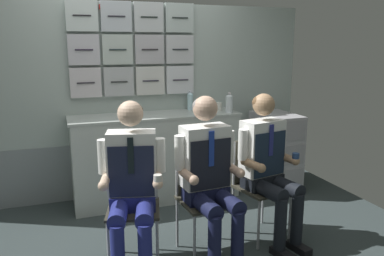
{
  "coord_description": "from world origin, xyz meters",
  "views": [
    {
      "loc": [
        -0.79,
        -2.92,
        1.7
      ],
      "look_at": [
        0.3,
        0.15,
        1.0
      ],
      "focal_mm": 36.03,
      "sensor_mm": 36.0,
      "label": 1
    }
  ],
  "objects_px": {
    "folding_chair_center": "(201,188)",
    "service_trolley": "(275,149)",
    "crew_member_left": "(132,179)",
    "folding_chair_right": "(255,176)",
    "crew_member_right": "(268,161)",
    "coffee_cup_spare": "(134,115)",
    "water_bottle_tall": "(229,103)",
    "folding_chair_left": "(134,195)",
    "crew_member_center": "(209,171)"
  },
  "relations": [
    {
      "from": "folding_chair_center",
      "to": "service_trolley",
      "type": "bearing_deg",
      "value": 37.36
    },
    {
      "from": "service_trolley",
      "to": "crew_member_left",
      "type": "distance_m",
      "value": 2.27
    },
    {
      "from": "folding_chair_center",
      "to": "folding_chair_right",
      "type": "relative_size",
      "value": 1.0
    },
    {
      "from": "crew_member_right",
      "to": "coffee_cup_spare",
      "type": "bearing_deg",
      "value": 129.93
    },
    {
      "from": "service_trolley",
      "to": "crew_member_left",
      "type": "height_order",
      "value": "crew_member_left"
    },
    {
      "from": "service_trolley",
      "to": "crew_member_left",
      "type": "xyz_separation_m",
      "value": [
        -1.94,
        -1.15,
        0.24
      ]
    },
    {
      "from": "service_trolley",
      "to": "crew_member_right",
      "type": "height_order",
      "value": "crew_member_right"
    },
    {
      "from": "crew_member_left",
      "to": "coffee_cup_spare",
      "type": "height_order",
      "value": "crew_member_left"
    },
    {
      "from": "crew_member_left",
      "to": "water_bottle_tall",
      "type": "xyz_separation_m",
      "value": [
        1.32,
        1.15,
        0.34
      ]
    },
    {
      "from": "crew_member_left",
      "to": "folding_chair_left",
      "type": "bearing_deg",
      "value": 75.94
    },
    {
      "from": "folding_chair_right",
      "to": "crew_member_right",
      "type": "relative_size",
      "value": 0.67
    },
    {
      "from": "folding_chair_left",
      "to": "folding_chair_right",
      "type": "distance_m",
      "value": 1.13
    },
    {
      "from": "folding_chair_center",
      "to": "crew_member_right",
      "type": "distance_m",
      "value": 0.63
    },
    {
      "from": "crew_member_left",
      "to": "folding_chair_center",
      "type": "distance_m",
      "value": 0.63
    },
    {
      "from": "folding_chair_center",
      "to": "water_bottle_tall",
      "type": "bearing_deg",
      "value": 54.7
    },
    {
      "from": "folding_chair_left",
      "to": "coffee_cup_spare",
      "type": "height_order",
      "value": "coffee_cup_spare"
    },
    {
      "from": "crew_member_right",
      "to": "water_bottle_tall",
      "type": "distance_m",
      "value": 1.14
    },
    {
      "from": "crew_member_left",
      "to": "service_trolley",
      "type": "bearing_deg",
      "value": 30.53
    },
    {
      "from": "crew_member_left",
      "to": "water_bottle_tall",
      "type": "height_order",
      "value": "crew_member_left"
    },
    {
      "from": "folding_chair_left",
      "to": "crew_member_right",
      "type": "relative_size",
      "value": 0.67
    },
    {
      "from": "coffee_cup_spare",
      "to": "folding_chair_center",
      "type": "bearing_deg",
      "value": -72.73
    },
    {
      "from": "service_trolley",
      "to": "coffee_cup_spare",
      "type": "xyz_separation_m",
      "value": [
        -1.68,
        0.03,
        0.51
      ]
    },
    {
      "from": "folding_chair_center",
      "to": "crew_member_center",
      "type": "distance_m",
      "value": 0.25
    },
    {
      "from": "service_trolley",
      "to": "folding_chair_right",
      "type": "distance_m",
      "value": 1.21
    },
    {
      "from": "crew_member_center",
      "to": "water_bottle_tall",
      "type": "xyz_separation_m",
      "value": [
        0.72,
        1.19,
        0.33
      ]
    },
    {
      "from": "service_trolley",
      "to": "folding_chair_left",
      "type": "relative_size",
      "value": 1.05
    },
    {
      "from": "crew_member_left",
      "to": "crew_member_right",
      "type": "xyz_separation_m",
      "value": [
        1.19,
        0.06,
        -0.0
      ]
    },
    {
      "from": "folding_chair_right",
      "to": "coffee_cup_spare",
      "type": "relative_size",
      "value": 13.23
    },
    {
      "from": "service_trolley",
      "to": "crew_member_right",
      "type": "bearing_deg",
      "value": -124.71
    },
    {
      "from": "crew_member_left",
      "to": "folding_chair_right",
      "type": "bearing_deg",
      "value": 10.81
    },
    {
      "from": "folding_chair_center",
      "to": "water_bottle_tall",
      "type": "relative_size",
      "value": 3.87
    },
    {
      "from": "crew_member_center",
      "to": "folding_chair_right",
      "type": "xyz_separation_m",
      "value": [
        0.56,
        0.26,
        -0.2
      ]
    },
    {
      "from": "service_trolley",
      "to": "crew_member_center",
      "type": "xyz_separation_m",
      "value": [
        -1.34,
        -1.19,
        0.25
      ]
    },
    {
      "from": "folding_chair_left",
      "to": "crew_member_right",
      "type": "distance_m",
      "value": 1.17
    },
    {
      "from": "folding_chair_center",
      "to": "coffee_cup_spare",
      "type": "bearing_deg",
      "value": 107.27
    },
    {
      "from": "crew_member_left",
      "to": "coffee_cup_spare",
      "type": "xyz_separation_m",
      "value": [
        0.26,
        1.18,
        0.27
      ]
    },
    {
      "from": "crew_member_center",
      "to": "folding_chair_right",
      "type": "distance_m",
      "value": 0.65
    },
    {
      "from": "service_trolley",
      "to": "crew_member_center",
      "type": "distance_m",
      "value": 1.81
    },
    {
      "from": "folding_chair_center",
      "to": "water_bottle_tall",
      "type": "height_order",
      "value": "water_bottle_tall"
    },
    {
      "from": "folding_chair_left",
      "to": "folding_chair_center",
      "type": "relative_size",
      "value": 1.0
    },
    {
      "from": "crew_member_center",
      "to": "service_trolley",
      "type": "bearing_deg",
      "value": 41.61
    },
    {
      "from": "folding_chair_center",
      "to": "crew_member_left",
      "type": "bearing_deg",
      "value": -169.01
    },
    {
      "from": "crew_member_left",
      "to": "crew_member_right",
      "type": "relative_size",
      "value": 1.0
    },
    {
      "from": "folding_chair_left",
      "to": "folding_chair_center",
      "type": "distance_m",
      "value": 0.56
    },
    {
      "from": "coffee_cup_spare",
      "to": "crew_member_center",
      "type": "bearing_deg",
      "value": -74.35
    },
    {
      "from": "service_trolley",
      "to": "water_bottle_tall",
      "type": "height_order",
      "value": "water_bottle_tall"
    },
    {
      "from": "service_trolley",
      "to": "coffee_cup_spare",
      "type": "height_order",
      "value": "coffee_cup_spare"
    },
    {
      "from": "crew_member_center",
      "to": "coffee_cup_spare",
      "type": "relative_size",
      "value": 20.15
    },
    {
      "from": "folding_chair_left",
      "to": "water_bottle_tall",
      "type": "height_order",
      "value": "water_bottle_tall"
    },
    {
      "from": "crew_member_right",
      "to": "service_trolley",
      "type": "bearing_deg",
      "value": 55.29
    }
  ]
}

